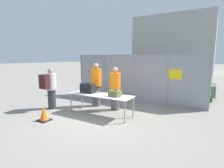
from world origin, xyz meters
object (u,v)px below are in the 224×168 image
Objects in this scene: security_worker_near at (115,88)px; traffic_cone at (44,114)px; traveler_hooded at (50,87)px; suitcase_olive at (115,93)px; utility_trailer at (178,88)px; inspection_table at (101,96)px; security_worker_far at (96,84)px; suitcase_black at (88,88)px.

security_worker_near reaches higher than traffic_cone.
traveler_hooded is 1.51m from traffic_cone.
traveler_hooded is at bearing -171.52° from suitcase_olive.
inspection_table is at bearing -110.67° from utility_trailer.
security_worker_far reaches higher than inspection_table.
utility_trailer is at bearing 75.88° from suitcase_olive.
inspection_table reaches higher than utility_trailer.
inspection_table is at bearing 0.99° from suitcase_black.
suitcase_black is 0.94m from security_worker_far.
inspection_table is 0.53× the size of utility_trailer.
suitcase_olive reaches higher than utility_trailer.
security_worker_near is at bearing 4.34° from traveler_hooded.
utility_trailer is at bearing -116.64° from security_worker_near.
traveler_hooded is (-1.55, -0.41, -0.02)m from suitcase_black.
security_worker_far is 0.41× the size of utility_trailer.
security_worker_far reaches higher than traffic_cone.
suitcase_olive is 0.92m from security_worker_near.
inspection_table is at bearing 123.06° from security_worker_far.
security_worker_far reaches higher than utility_trailer.
utility_trailer is (1.20, 4.78, -0.42)m from suitcase_olive.
traveler_hooded is at bearing -168.80° from inspection_table.
inspection_table is 2.18m from traveler_hooded.
suitcase_black is at bearing 179.75° from suitcase_olive.
security_worker_far reaches higher than security_worker_near.
traveler_hooded reaches higher than suitcase_black.
utility_trailer is 9.46× the size of traffic_cone.
traffic_cone is at bearing -130.86° from inspection_table.
suitcase_black is 1.17m from suitcase_olive.
security_worker_far is (-0.98, 0.10, 0.07)m from security_worker_near.
utility_trailer is (1.80, 4.76, -0.27)m from inspection_table.
security_worker_far is 3.88× the size of traffic_cone.
security_worker_far is 4.70m from utility_trailer.
suitcase_black is 1.26× the size of suitcase_olive.
suitcase_black is 0.32× the size of security_worker_near.
security_worker_near reaches higher than traveler_hooded.
traffic_cone is (-0.42, -2.34, -0.72)m from security_worker_far.
traffic_cone is (-1.39, -2.23, -0.66)m from security_worker_near.
suitcase_black is 0.12× the size of utility_trailer.
suitcase_olive is 0.23× the size of security_worker_far.
security_worker_near is 3.60× the size of traffic_cone.
traffic_cone is at bearing 53.98° from security_worker_near.
suitcase_black is at bearing -116.40° from utility_trailer.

